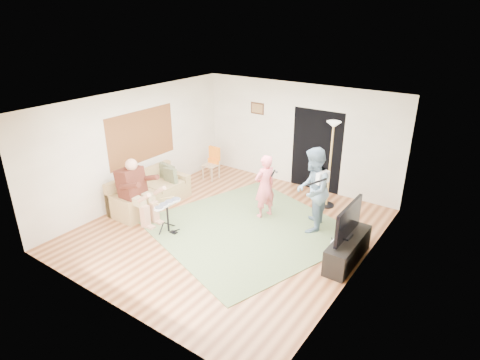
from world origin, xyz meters
name	(u,v)px	position (x,y,z in m)	size (l,w,h in m)	color
floor	(230,229)	(0.00, 0.00, 0.00)	(6.00, 6.00, 0.00)	brown
walls	(229,171)	(0.00, 0.00, 1.35)	(5.50, 6.00, 2.70)	#EFE6CF
ceiling	(228,104)	(0.00, 0.00, 2.70)	(6.00, 6.00, 0.00)	white
window_blinds	(142,136)	(-2.74, 0.20, 1.55)	(2.05, 2.05, 0.00)	brown
doorway	(316,151)	(0.55, 2.99, 1.05)	(2.10, 2.10, 0.00)	black
picture_frame	(257,108)	(-1.25, 2.99, 1.90)	(0.42, 0.03, 0.32)	#3F2314
area_rug	(248,228)	(0.31, 0.25, 0.01)	(3.60, 3.59, 0.02)	#5A6D42
sofa	(148,195)	(-2.29, -0.17, 0.27)	(0.82, 1.98, 0.80)	tan
drummer	(139,198)	(-1.86, -0.82, 0.56)	(0.93, 0.52, 1.43)	#4E1F15
drum_kit	(168,219)	(-1.00, -0.82, 0.30)	(0.38, 0.68, 0.70)	black
singer	(265,187)	(0.29, 0.94, 0.73)	(0.54, 0.35, 1.47)	#FB6D79
microphone	(273,173)	(0.49, 0.94, 1.10)	(0.06, 0.06, 0.24)	black
guitarist	(312,190)	(1.39, 1.02, 0.91)	(0.88, 0.69, 1.81)	#6D889F
guitar_held	(323,178)	(1.59, 1.02, 1.23)	(0.12, 0.60, 0.26)	white
guitar_spare	(337,248)	(2.32, 0.25, 0.24)	(0.30, 0.27, 0.84)	black
torchiere_lamp	(331,150)	(1.24, 2.25, 1.42)	(0.37, 0.37, 2.07)	black
dining_chair	(212,168)	(-2.09, 2.01, 0.32)	(0.38, 0.40, 0.88)	tan
tv_cabinet	(348,250)	(2.50, 0.30, 0.25)	(0.40, 1.40, 0.50)	black
television	(348,220)	(2.45, 0.30, 0.85)	(0.06, 1.11, 0.63)	black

